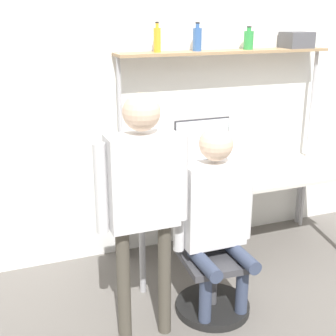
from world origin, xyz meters
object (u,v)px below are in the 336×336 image
at_px(monitor, 202,142).
at_px(storage_box, 297,40).
at_px(bottle_green, 249,40).
at_px(bottle_blue, 197,39).
at_px(office_chair, 211,275).
at_px(cell_phone, 217,190).
at_px(person_standing, 143,189).
at_px(laptop, 187,183).
at_px(person_seated, 216,208).
at_px(bottle_amber, 157,39).

relative_size(monitor, storage_box, 2.17).
height_order(bottle_green, storage_box, bottle_green).
height_order(bottle_blue, bottle_green, bottle_blue).
height_order(office_chair, storage_box, storage_box).
height_order(cell_phone, bottle_blue, bottle_blue).
distance_m(person_standing, storage_box, 2.32).
height_order(laptop, person_seated, person_seated).
xyz_separation_m(office_chair, bottle_green, (0.79, 0.97, 1.65)).
distance_m(monitor, bottle_amber, 1.02).
relative_size(person_seated, person_standing, 0.83).
bearing_deg(storage_box, cell_phone, -153.36).
xyz_separation_m(monitor, cell_phone, (-0.11, -0.54, -0.26)).
xyz_separation_m(monitor, bottle_blue, (-0.08, -0.02, 0.92)).
height_order(person_seated, storage_box, storage_box).
bearing_deg(person_standing, cell_phone, 35.32).
relative_size(laptop, bottle_blue, 1.29).
bearing_deg(bottle_blue, cell_phone, -93.37).
height_order(monitor, laptop, monitor).
height_order(cell_phone, storage_box, storage_box).
bearing_deg(person_standing, monitor, 50.18).
distance_m(cell_phone, person_seated, 0.56).
bearing_deg(bottle_amber, office_chair, -85.82).
height_order(bottle_blue, storage_box, bottle_blue).
distance_m(laptop, bottle_green, 1.41).
relative_size(cell_phone, bottle_green, 0.76).
bearing_deg(office_chair, person_seated, -94.15).
height_order(cell_phone, bottle_green, bottle_green).
xyz_separation_m(laptop, cell_phone, (0.23, -0.09, -0.06)).
xyz_separation_m(laptop, bottle_amber, (-0.09, 0.43, 1.12)).
xyz_separation_m(cell_phone, person_seated, (-0.26, -0.49, 0.07)).
bearing_deg(person_seated, bottle_green, 51.98).
height_order(monitor, bottle_amber, bottle_amber).
bearing_deg(office_chair, monitor, 69.67).
distance_m(monitor, bottle_blue, 0.92).
relative_size(office_chair, storage_box, 3.64).
bearing_deg(laptop, bottle_amber, 102.40).
xyz_separation_m(laptop, office_chair, (-0.02, -0.54, -0.55)).
bearing_deg(office_chair, bottle_amber, 94.18).
height_order(monitor, person_seated, person_seated).
distance_m(person_seated, bottle_amber, 1.50).
relative_size(cell_phone, person_seated, 0.11).
distance_m(cell_phone, person_standing, 1.07).
xyz_separation_m(bottle_green, storage_box, (0.51, -0.00, -0.01)).
bearing_deg(person_standing, person_seated, 9.80).
xyz_separation_m(cell_phone, office_chair, (-0.26, -0.45, -0.49)).
distance_m(laptop, storage_box, 1.73).
bearing_deg(bottle_blue, storage_box, 0.00).
bearing_deg(office_chair, bottle_green, 50.92).
xyz_separation_m(bottle_amber, storage_box, (1.36, 0.00, -0.03)).
relative_size(cell_phone, bottle_amber, 0.62).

